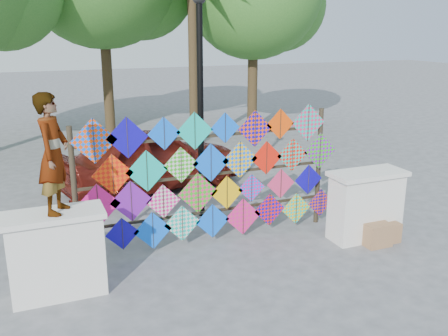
{
  "coord_description": "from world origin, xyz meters",
  "views": [
    {
      "loc": [
        -2.96,
        -7.16,
        3.79
      ],
      "look_at": [
        0.22,
        0.6,
        1.4
      ],
      "focal_mm": 40.0,
      "sensor_mm": 36.0,
      "label": 1
    }
  ],
  "objects_px": {
    "vendor_woman": "(53,154)",
    "lamppost": "(200,85)",
    "kite_rack": "(212,177)",
    "sedan": "(152,158)"
  },
  "relations": [
    {
      "from": "sedan",
      "to": "kite_rack",
      "type": "bearing_deg",
      "value": 169.94
    },
    {
      "from": "sedan",
      "to": "lamppost",
      "type": "xyz_separation_m",
      "value": [
        0.48,
        -2.15,
        1.94
      ]
    },
    {
      "from": "kite_rack",
      "to": "sedan",
      "type": "xyz_separation_m",
      "value": [
        -0.22,
        3.42,
        -0.48
      ]
    },
    {
      "from": "kite_rack",
      "to": "vendor_woman",
      "type": "xyz_separation_m",
      "value": [
        -2.66,
        -0.93,
        0.89
      ]
    },
    {
      "from": "vendor_woman",
      "to": "sedan",
      "type": "relative_size",
      "value": 0.38
    },
    {
      "from": "kite_rack",
      "to": "sedan",
      "type": "relative_size",
      "value": 1.12
    },
    {
      "from": "vendor_woman",
      "to": "lamppost",
      "type": "xyz_separation_m",
      "value": [
        2.92,
        2.2,
        0.57
      ]
    },
    {
      "from": "sedan",
      "to": "lamppost",
      "type": "distance_m",
      "value": 2.94
    },
    {
      "from": "kite_rack",
      "to": "sedan",
      "type": "distance_m",
      "value": 3.46
    },
    {
      "from": "kite_rack",
      "to": "lamppost",
      "type": "xyz_separation_m",
      "value": [
        0.26,
        1.27,
        1.46
      ]
    }
  ]
}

